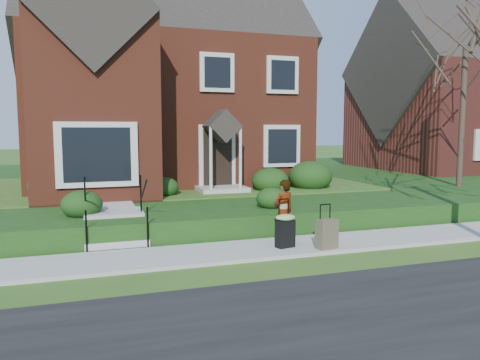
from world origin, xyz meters
name	(u,v)px	position (x,y,z in m)	size (l,w,h in m)	color
ground	(238,253)	(0.00, 0.00, 0.00)	(120.00, 120.00, 0.00)	#2D5119
street	(370,358)	(0.00, -5.00, 0.01)	(60.00, 6.00, 0.01)	black
sidewalk	(238,251)	(0.00, 0.00, 0.04)	(60.00, 1.60, 0.08)	#9E9B93
terrace	(247,181)	(4.00, 10.90, 0.30)	(44.00, 20.00, 0.60)	#193A0F
walkway	(108,198)	(-2.50, 5.00, 0.63)	(1.20, 6.00, 0.06)	#9E9B93
main_house	(158,65)	(-0.21, 9.61, 5.26)	(10.40, 10.20, 9.40)	maroon
neighbour_house	(457,81)	(16.00, 11.00, 5.25)	(9.40, 8.00, 9.20)	maroon
front_steps	(115,223)	(-2.50, 1.84, 0.47)	(1.40, 2.02, 1.50)	#9E9B93
foundation_shrubs	(204,180)	(0.46, 4.93, 1.08)	(10.03, 4.61, 1.09)	#143610
woman	(284,212)	(1.13, 0.13, 0.82)	(0.54, 0.36, 1.49)	#999999
suitcase_black	(285,229)	(1.04, -0.16, 0.50)	(0.51, 0.45, 1.09)	black
suitcase_olive	(327,234)	(1.87, -0.56, 0.41)	(0.49, 0.33, 0.99)	brown
tree_gap	(467,32)	(9.96, 4.20, 6.14)	(5.55, 5.55, 7.92)	#4D3C2F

